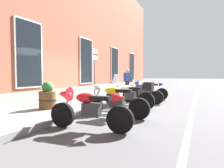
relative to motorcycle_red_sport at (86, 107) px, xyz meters
name	(u,v)px	position (x,y,z in m)	size (l,w,h in m)	color
ground_plane	(109,107)	(3.15, 0.97, -0.56)	(140.00, 140.00, 0.00)	#424244
sidewalk	(85,103)	(3.15, 2.15, -0.48)	(32.81, 2.36, 0.16)	slate
lane_stripe	(192,113)	(3.15, -2.23, -0.55)	(32.81, 0.12, 0.01)	silver
brick_pub_facade	(8,21)	(3.15, 7.08, 3.72)	(26.81, 7.59, 8.56)	brown
motorcycle_red_sport	(86,107)	(0.00, 0.00, 0.00)	(0.62, 2.16, 1.02)	black
motorcycle_yellow_naked	(115,101)	(1.54, -0.05, -0.06)	(0.62, 2.19, 1.02)	black
motorcycle_silver_touring	(131,94)	(3.16, -0.03, 0.00)	(0.62, 2.09, 1.34)	black
motorcycle_black_naked	(142,93)	(4.67, -0.01, -0.08)	(0.62, 1.97, 0.94)	black
motorcycle_blue_sport	(147,89)	(6.12, 0.15, 0.01)	(0.62, 2.09, 1.05)	black
pedestrian_blue_top	(127,79)	(7.79, 1.88, 0.47)	(0.60, 0.43, 1.57)	black
parking_sign	(95,67)	(3.27, 1.70, 1.09)	(0.36, 0.07, 2.31)	#4C4C51
barrel_planter	(48,97)	(1.13, 2.33, -0.01)	(0.63, 0.63, 0.94)	brown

